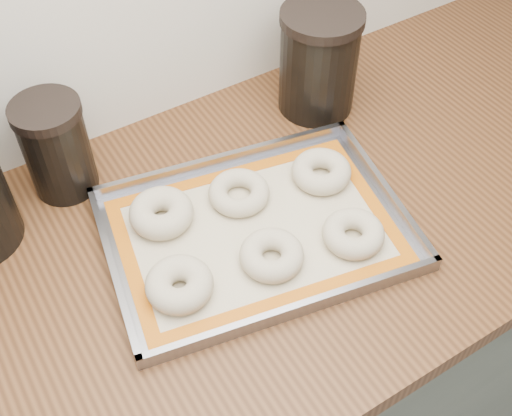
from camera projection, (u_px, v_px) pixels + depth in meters
cabinet at (229, 380)px, 1.35m from camera, size 3.00×0.65×0.86m
countertop at (219, 249)px, 1.01m from camera, size 3.06×0.68×0.04m
baking_tray at (256, 230)px, 1.00m from camera, size 0.51×0.41×0.03m
baking_mat at (256, 231)px, 1.00m from camera, size 0.47×0.36×0.00m
bagel_front_left at (179, 285)px, 0.91m from camera, size 0.11×0.11×0.04m
bagel_front_mid at (272, 255)px, 0.95m from camera, size 0.11×0.11×0.03m
bagel_front_right at (353, 234)px, 0.98m from camera, size 0.12×0.12×0.03m
bagel_back_left at (161, 213)px, 1.00m from camera, size 0.10×0.10×0.04m
bagel_back_mid at (239, 193)px, 1.04m from camera, size 0.14×0.14×0.03m
bagel_back_right at (321, 171)px, 1.07m from camera, size 0.12×0.12×0.04m
canister_mid at (56, 147)px, 1.01m from camera, size 0.11×0.11×0.17m
canister_right at (319, 61)px, 1.14m from camera, size 0.15×0.15×0.20m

